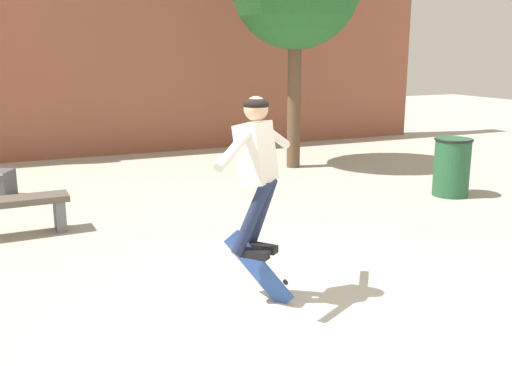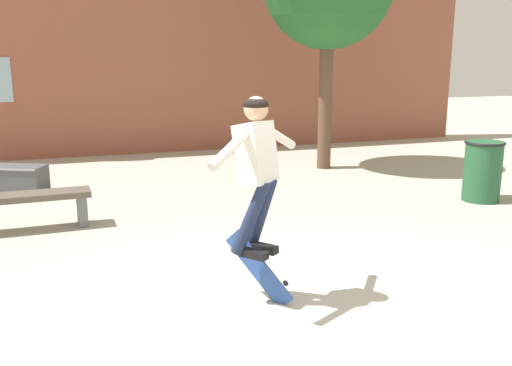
{
  "view_description": "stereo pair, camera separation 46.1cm",
  "coord_description": "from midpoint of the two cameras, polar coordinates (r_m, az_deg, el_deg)",
  "views": [
    {
      "loc": [
        -2.3,
        -3.94,
        2.23
      ],
      "look_at": [
        -0.34,
        0.48,
        1.11
      ],
      "focal_mm": 40.0,
      "sensor_mm": 36.0,
      "label": 1
    },
    {
      "loc": [
        -1.87,
        -4.1,
        2.23
      ],
      "look_at": [
        -0.34,
        0.48,
        1.11
      ],
      "focal_mm": 40.0,
      "sensor_mm": 36.0,
      "label": 2
    }
  ],
  "objects": [
    {
      "name": "trash_bin",
      "position": [
        9.4,
        17.69,
        1.63
      ],
      "size": [
        0.59,
        0.59,
        0.92
      ],
      "color": "#235633",
      "rests_on": "ground_plane"
    },
    {
      "name": "skater",
      "position": [
        4.91,
        -2.67,
        2.1
      ],
      "size": [
        1.06,
        0.88,
        1.41
      ],
      "rotation": [
        0.0,
        0.0,
        -0.89
      ],
      "color": "silver"
    },
    {
      "name": "building_backdrop",
      "position": [
        13.06,
        -15.35,
        13.04
      ],
      "size": [
        16.34,
        0.52,
        5.82
      ],
      "color": "#93513D",
      "rests_on": "ground_plane"
    },
    {
      "name": "skateboard_flipping",
      "position": [
        5.25,
        -2.26,
        -8.62
      ],
      "size": [
        0.5,
        0.49,
        0.71
      ],
      "rotation": [
        0.0,
        0.0,
        -0.75
      ],
      "color": "#2D519E"
    },
    {
      "name": "ground_plane",
      "position": [
        5.05,
        3.2,
        -13.23
      ],
      "size": [
        40.0,
        40.0,
        0.0
      ],
      "primitive_type": "plane",
      "color": "#B2AD9E"
    }
  ]
}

